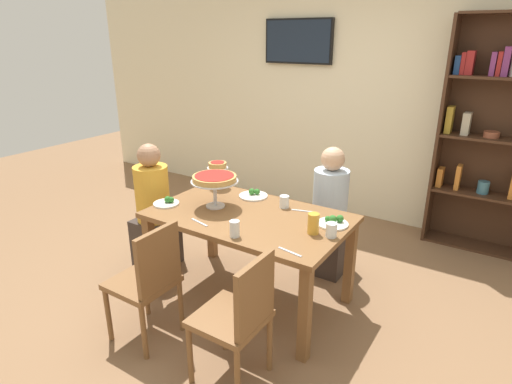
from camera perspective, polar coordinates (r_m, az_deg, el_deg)
name	(u,v)px	position (r m, az deg, el deg)	size (l,w,h in m)	color
ground_plane	(249,297)	(3.57, -0.90, -14.01)	(12.00, 12.00, 0.00)	#846042
rear_partition	(358,94)	(4.96, 13.61, 12.71)	(8.00, 0.12, 2.80)	beige
dining_table	(249,226)	(3.25, -0.96, -4.58)	(1.49, 0.90, 0.74)	brown
bookshelf	(504,133)	(4.54, 30.43, 6.85)	(1.10, 0.30, 2.21)	#422819
television	(298,41)	(5.13, 5.72, 19.56)	(0.84, 0.05, 0.49)	black
diner_head_west	(154,215)	(3.92, -13.61, -3.07)	(0.34, 0.34, 1.15)	#382D28
diner_far_right	(329,220)	(3.77, 9.80, -3.76)	(0.34, 0.34, 1.15)	#382D28
chair_near_right	(239,315)	(2.57, -2.27, -16.17)	(0.40, 0.40, 0.87)	brown
chair_near_left	(149,278)	(2.98, -14.26, -11.20)	(0.40, 0.40, 0.87)	brown
deep_dish_pizza_stand	(215,180)	(3.29, -5.61, 1.61)	(0.37, 0.37, 0.26)	silver
personal_pizza_stand	(218,169)	(3.75, -5.19, 3.07)	(0.19, 0.19, 0.23)	silver
salad_plate_near_diner	(167,202)	(3.46, -11.89, -1.35)	(0.21, 0.21, 0.07)	white
salad_plate_far_diner	(254,195)	(3.55, -0.34, -0.38)	(0.24, 0.24, 0.07)	white
salad_plate_spare	(333,222)	(3.08, 10.37, -3.98)	(0.22, 0.22, 0.07)	white
beer_glass_amber_tall	(313,223)	(2.91, 7.74, -4.23)	(0.08, 0.08, 0.14)	gold
water_glass_clear_near	(235,229)	(2.85, -2.90, -4.97)	(0.07, 0.07, 0.11)	white
water_glass_clear_far	(331,230)	(2.89, 10.12, -5.06)	(0.08, 0.08, 0.10)	white
water_glass_clear_spare	(284,202)	(3.33, 3.83, -1.31)	(0.08, 0.08, 0.10)	white
cutlery_fork_near	(290,252)	(2.68, 4.57, -8.04)	(0.18, 0.02, 0.01)	silver
cutlery_knife_near	(199,222)	(3.09, -7.64, -4.08)	(0.18, 0.02, 0.01)	silver
cutlery_fork_far	(303,211)	(3.28, 6.35, -2.54)	(0.18, 0.02, 0.01)	silver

